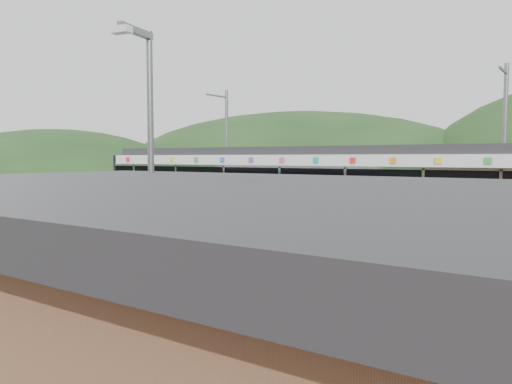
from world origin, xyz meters
The scene contains 9 objects.
ground centered at (0.00, 0.00, 0.00)m, with size 120.00×120.00×0.00m, color #4C4C4F.
hills centered at (6.19, 5.29, 0.00)m, with size 146.00×149.00×26.00m.
platform centered at (0.00, 3.30, 0.15)m, with size 26.00×3.20×0.30m, color #9E9E99.
yellow_line centered at (0.00, 2.00, 0.30)m, with size 26.00×0.10×0.01m, color yellow.
train centered at (-1.45, 6.00, 2.06)m, with size 20.44×3.01×3.74m.
catenary_mast_west centered at (-7.00, 8.56, 3.65)m, with size 0.18×1.80×7.00m.
catenary_mast_east centered at (7.00, 8.56, 3.65)m, with size 0.18×1.80×7.00m.
station_shelter centered at (6.00, -9.01, 1.55)m, with size 9.20×6.20×3.00m.
lamp_post centered at (3.08, -6.81, 3.39)m, with size 0.38×1.04×5.67m.
Camera 1 is at (10.17, -13.43, 3.30)m, focal length 35.00 mm.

